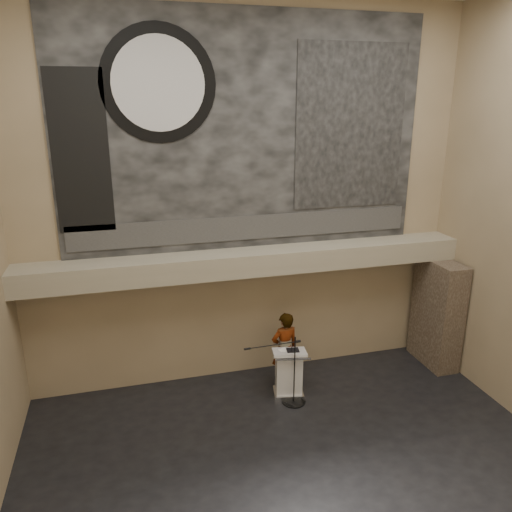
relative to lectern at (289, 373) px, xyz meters
name	(u,v)px	position (x,y,z in m)	size (l,w,h in m)	color
floor	(304,484)	(-0.63, -2.71, -0.55)	(10.00, 10.00, 0.00)	black
wall_back	(247,201)	(-0.63, 1.29, 3.70)	(10.00, 0.02, 8.50)	#887556
wall_front	(508,400)	(-0.63, -6.71, 3.70)	(10.00, 0.02, 8.50)	#887556
soffit	(251,261)	(-0.63, 0.89, 2.40)	(10.00, 0.80, 0.50)	gray
sprinkler_left	(180,281)	(-2.23, 0.84, 2.12)	(0.04, 0.04, 0.06)	#B2893D
sprinkler_right	(330,267)	(1.27, 0.84, 2.12)	(0.04, 0.04, 0.06)	#B2893D
banner	(247,134)	(-0.63, 1.26, 5.15)	(8.00, 0.05, 5.00)	black
banner_text_strip	(247,228)	(-0.63, 1.22, 3.10)	(7.76, 0.02, 0.55)	#303030
banner_clock_rim	(159,84)	(-2.43, 1.22, 6.15)	(2.30, 2.30, 0.02)	black
banner_clock_face	(159,84)	(-2.43, 1.20, 6.15)	(1.84, 1.84, 0.02)	silver
banner_building_print	(351,128)	(1.77, 1.22, 5.25)	(2.60, 0.02, 3.60)	black
banner_brick_print	(80,153)	(-4.03, 1.22, 4.85)	(1.10, 0.02, 3.20)	black
stone_pier	(437,313)	(4.02, 0.44, 0.80)	(0.60, 1.40, 2.70)	#3E3126
lectern	(289,373)	(0.00, 0.00, 0.00)	(0.82, 0.65, 1.14)	silver
binder	(293,350)	(0.07, -0.04, 0.56)	(0.27, 0.21, 0.04)	black
papers	(285,351)	(-0.10, 0.01, 0.55)	(0.19, 0.26, 0.01)	white
speaker_person	(285,349)	(0.05, 0.46, 0.35)	(0.66, 0.43, 1.80)	white
mic_stand	(292,393)	(-0.02, -0.32, -0.32)	(1.38, 0.52, 1.59)	black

